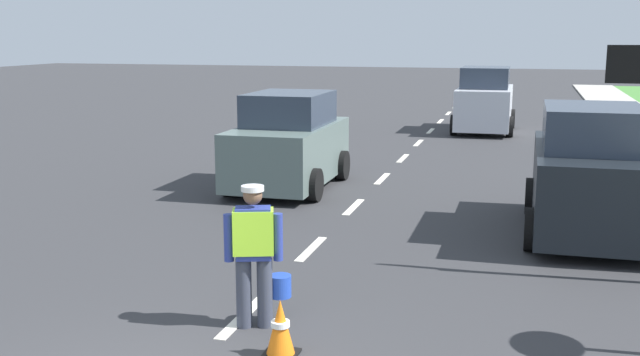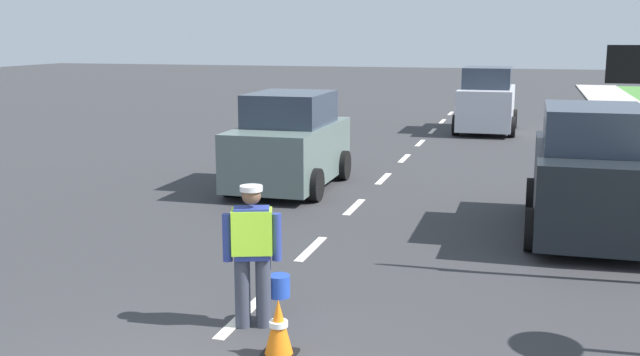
# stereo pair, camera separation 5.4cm
# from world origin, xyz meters

# --- Properties ---
(ground_plane) EXTENTS (96.00, 96.00, 0.00)m
(ground_plane) POSITION_xyz_m (0.00, 21.00, 0.00)
(ground_plane) COLOR #333335
(lane_center_line) EXTENTS (0.14, 46.40, 0.01)m
(lane_center_line) POSITION_xyz_m (0.00, 25.20, 0.00)
(lane_center_line) COLOR silver
(lane_center_line) RESTS_ON ground
(road_worker) EXTENTS (0.70, 0.53, 1.67)m
(road_worker) POSITION_xyz_m (0.26, 2.50, 0.93)
(road_worker) COLOR #383D4C
(road_worker) RESTS_ON ground
(traffic_cone_near) EXTENTS (0.36, 0.36, 0.62)m
(traffic_cone_near) POSITION_xyz_m (0.79, 1.80, 0.31)
(traffic_cone_near) COLOR black
(traffic_cone_near) RESTS_ON ground
(car_outgoing_far) EXTENTS (2.03, 3.91, 2.22)m
(car_outgoing_far) POSITION_xyz_m (1.78, 21.07, 1.03)
(car_outgoing_far) COLOR silver
(car_outgoing_far) RESTS_ON ground
(car_oncoming_lead) EXTENTS (2.07, 3.83, 2.08)m
(car_oncoming_lead) POSITION_xyz_m (-1.81, 10.21, 0.97)
(car_oncoming_lead) COLOR slate
(car_oncoming_lead) RESTS_ON ground
(car_parked_curbside) EXTENTS (2.02, 4.07, 2.18)m
(car_parked_curbside) POSITION_xyz_m (4.24, 7.80, 1.01)
(car_parked_curbside) COLOR black
(car_parked_curbside) RESTS_ON ground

